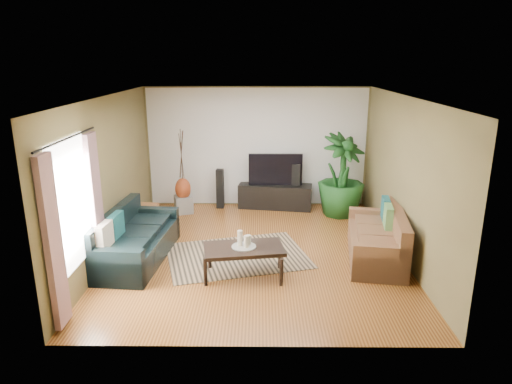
{
  "coord_description": "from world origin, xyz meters",
  "views": [
    {
      "loc": [
        0.07,
        -7.43,
        3.31
      ],
      "look_at": [
        0.0,
        0.2,
        1.05
      ],
      "focal_mm": 32.0,
      "sensor_mm": 36.0,
      "label": 1
    }
  ],
  "objects_px": {
    "coffee_table": "(244,262)",
    "side_table": "(145,218)",
    "speaker_right": "(296,186)",
    "tv_stand": "(275,196)",
    "television": "(275,169)",
    "potted_plant": "(341,175)",
    "speaker_left": "(220,189)",
    "sofa_right": "(376,235)",
    "pedestal": "(184,204)",
    "vase": "(183,189)",
    "sofa_left": "(136,236)"
  },
  "relations": [
    {
      "from": "sofa_right",
      "to": "coffee_table",
      "type": "distance_m",
      "value": 2.33
    },
    {
      "from": "pedestal",
      "to": "vase",
      "type": "distance_m",
      "value": 0.36
    },
    {
      "from": "television",
      "to": "speaker_left",
      "type": "distance_m",
      "value": 1.33
    },
    {
      "from": "tv_stand",
      "to": "television",
      "type": "bearing_deg",
      "value": -171.35
    },
    {
      "from": "sofa_left",
      "to": "coffee_table",
      "type": "relative_size",
      "value": 1.75
    },
    {
      "from": "speaker_right",
      "to": "potted_plant",
      "type": "bearing_deg",
      "value": -13.19
    },
    {
      "from": "tv_stand",
      "to": "television",
      "type": "relative_size",
      "value": 1.36
    },
    {
      "from": "tv_stand",
      "to": "speaker_left",
      "type": "distance_m",
      "value": 1.26
    },
    {
      "from": "tv_stand",
      "to": "television",
      "type": "distance_m",
      "value": 0.63
    },
    {
      "from": "tv_stand",
      "to": "potted_plant",
      "type": "relative_size",
      "value": 0.93
    },
    {
      "from": "coffee_table",
      "to": "side_table",
      "type": "distance_m",
      "value": 2.88
    },
    {
      "from": "sofa_right",
      "to": "vase",
      "type": "height_order",
      "value": "sofa_right"
    },
    {
      "from": "vase",
      "to": "speaker_right",
      "type": "bearing_deg",
      "value": 8.13
    },
    {
      "from": "speaker_right",
      "to": "side_table",
      "type": "relative_size",
      "value": 2.07
    },
    {
      "from": "coffee_table",
      "to": "speaker_right",
      "type": "xyz_separation_m",
      "value": [
        1.07,
        3.44,
        0.26
      ]
    },
    {
      "from": "sofa_right",
      "to": "side_table",
      "type": "xyz_separation_m",
      "value": [
        -4.25,
        1.32,
        -0.18
      ]
    },
    {
      "from": "potted_plant",
      "to": "side_table",
      "type": "height_order",
      "value": "potted_plant"
    },
    {
      "from": "speaker_left",
      "to": "sofa_right",
      "type": "bearing_deg",
      "value": -39.62
    },
    {
      "from": "coffee_table",
      "to": "speaker_left",
      "type": "distance_m",
      "value": 3.51
    },
    {
      "from": "speaker_left",
      "to": "vase",
      "type": "height_order",
      "value": "speaker_left"
    },
    {
      "from": "pedestal",
      "to": "side_table",
      "type": "relative_size",
      "value": 0.75
    },
    {
      "from": "speaker_right",
      "to": "vase",
      "type": "xyz_separation_m",
      "value": [
        -2.51,
        -0.36,
        0.03
      ]
    },
    {
      "from": "speaker_left",
      "to": "tv_stand",
      "type": "bearing_deg",
      "value": 3.89
    },
    {
      "from": "sofa_right",
      "to": "sofa_left",
      "type": "bearing_deg",
      "value": -80.1
    },
    {
      "from": "television",
      "to": "pedestal",
      "type": "xyz_separation_m",
      "value": [
        -2.03,
        -0.36,
        -0.71
      ]
    },
    {
      "from": "potted_plant",
      "to": "pedestal",
      "type": "distance_m",
      "value": 3.5
    },
    {
      "from": "sofa_right",
      "to": "speaker_left",
      "type": "distance_m",
      "value": 3.97
    },
    {
      "from": "coffee_table",
      "to": "vase",
      "type": "xyz_separation_m",
      "value": [
        -1.44,
        3.08,
        0.3
      ]
    },
    {
      "from": "speaker_left",
      "to": "speaker_right",
      "type": "bearing_deg",
      "value": 3.89
    },
    {
      "from": "sofa_left",
      "to": "pedestal",
      "type": "xyz_separation_m",
      "value": [
        0.39,
        2.45,
        -0.24
      ]
    },
    {
      "from": "coffee_table",
      "to": "tv_stand",
      "type": "relative_size",
      "value": 0.75
    },
    {
      "from": "vase",
      "to": "side_table",
      "type": "relative_size",
      "value": 0.97
    },
    {
      "from": "speaker_right",
      "to": "side_table",
      "type": "xyz_separation_m",
      "value": [
        -3.1,
        -1.41,
        -0.27
      ]
    },
    {
      "from": "tv_stand",
      "to": "vase",
      "type": "distance_m",
      "value": 2.08
    },
    {
      "from": "speaker_left",
      "to": "coffee_table",
      "type": "bearing_deg",
      "value": -75.27
    },
    {
      "from": "coffee_table",
      "to": "television",
      "type": "bearing_deg",
      "value": 71.37
    },
    {
      "from": "tv_stand",
      "to": "television",
      "type": "height_order",
      "value": "television"
    },
    {
      "from": "sofa_left",
      "to": "vase",
      "type": "height_order",
      "value": "sofa_left"
    },
    {
      "from": "sofa_left",
      "to": "potted_plant",
      "type": "height_order",
      "value": "potted_plant"
    },
    {
      "from": "sofa_right",
      "to": "speaker_right",
      "type": "relative_size",
      "value": 1.86
    },
    {
      "from": "vase",
      "to": "coffee_table",
      "type": "bearing_deg",
      "value": -64.92
    },
    {
      "from": "potted_plant",
      "to": "side_table",
      "type": "xyz_separation_m",
      "value": [
        -4.03,
        -0.94,
        -0.64
      ]
    },
    {
      "from": "potted_plant",
      "to": "coffee_table",
      "type": "bearing_deg",
      "value": -123.78
    },
    {
      "from": "coffee_table",
      "to": "potted_plant",
      "type": "height_order",
      "value": "potted_plant"
    },
    {
      "from": "speaker_right",
      "to": "pedestal",
      "type": "relative_size",
      "value": 2.75
    },
    {
      "from": "potted_plant",
      "to": "speaker_right",
      "type": "bearing_deg",
      "value": 153.39
    },
    {
      "from": "potted_plant",
      "to": "vase",
      "type": "distance_m",
      "value": 3.45
    },
    {
      "from": "tv_stand",
      "to": "pedestal",
      "type": "height_order",
      "value": "tv_stand"
    },
    {
      "from": "tv_stand",
      "to": "speaker_right",
      "type": "relative_size",
      "value": 1.6
    },
    {
      "from": "pedestal",
      "to": "tv_stand",
      "type": "bearing_deg",
      "value": 9.99
    }
  ]
}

